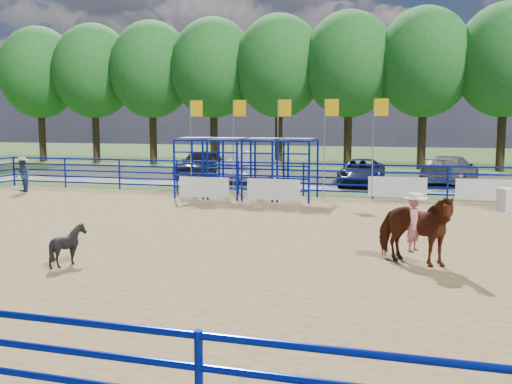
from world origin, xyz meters
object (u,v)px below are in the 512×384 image
at_px(car_a, 201,164).
at_px(car_b, 251,166).
at_px(calf, 68,245).
at_px(horse_and_rider, 414,226).
at_px(spectator_cowboy, 23,175).
at_px(car_c, 362,172).
at_px(car_d, 450,170).

distance_m(car_a, car_b, 3.86).
height_order(calf, car_a, car_a).
xyz_separation_m(horse_and_rider, car_b, (-8.73, 16.50, -0.08)).
height_order(horse_and_rider, car_a, horse_and_rider).
distance_m(calf, spectator_cowboy, 14.86).
relative_size(horse_and_rider, car_b, 0.46).
xyz_separation_m(horse_and_rider, car_c, (-2.71, 16.26, -0.23)).
xyz_separation_m(horse_and_rider, calf, (-7.60, -2.23, -0.42)).
bearing_deg(spectator_cowboy, car_c, 26.60).
distance_m(horse_and_rider, car_c, 16.49).
bearing_deg(car_c, car_a, 167.76).
xyz_separation_m(horse_and_rider, car_a, (-12.28, 18.03, -0.11)).
xyz_separation_m(car_a, car_d, (13.93, -0.15, -0.04)).
distance_m(spectator_cowboy, car_b, 11.62).
distance_m(car_a, car_c, 9.73).
bearing_deg(calf, car_a, -20.53).
relative_size(horse_and_rider, car_a, 0.49).
distance_m(horse_and_rider, car_d, 17.96).
bearing_deg(calf, spectator_cowboy, 8.18).
bearing_deg(car_d, car_a, 15.78).
relative_size(calf, car_b, 0.19).
relative_size(car_a, car_b, 0.93).
height_order(horse_and_rider, calf, horse_and_rider).
distance_m(spectator_cowboy, car_d, 21.16).
xyz_separation_m(car_a, car_c, (9.57, -1.77, -0.12)).
bearing_deg(horse_and_rider, car_a, 124.25).
bearing_deg(calf, car_b, -30.07).
relative_size(calf, car_a, 0.20).
xyz_separation_m(horse_and_rider, car_d, (1.65, 17.88, -0.14)).
bearing_deg(car_b, car_d, -165.22).
xyz_separation_m(spectator_cowboy, car_d, (19.14, 9.02, -0.06)).
bearing_deg(calf, horse_and_rider, -107.17).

